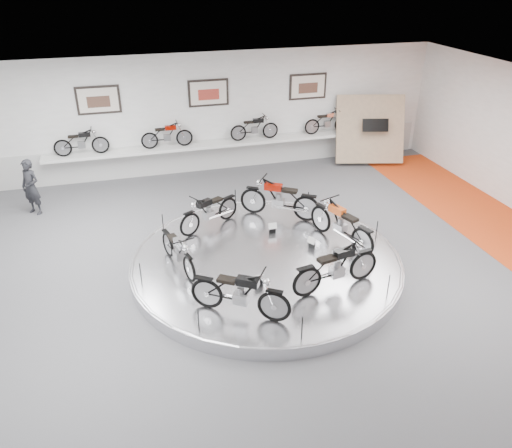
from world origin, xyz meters
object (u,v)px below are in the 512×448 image
object	(u,v)px
shelf	(212,145)
bike_d	(240,293)
bike_e	(336,267)
display_platform	(266,263)
visitor	(31,187)
bike_a	(279,198)
bike_f	(341,223)
bike_c	(178,250)
bike_b	(209,211)

from	to	relation	value
shelf	bike_d	size ratio (longest dim) A/B	6.22
shelf	bike_e	distance (m)	8.06
display_platform	shelf	world-z (taller)	shelf
visitor	bike_a	bearing A→B (deg)	15.77
bike_f	visitor	distance (m)	8.84
shelf	bike_e	xyz separation A→B (m)	(1.07, -7.98, -0.17)
shelf	bike_c	xyz separation A→B (m)	(-2.06, -6.28, -0.25)
bike_b	bike_f	distance (m)	3.42
bike_e	visitor	bearing A→B (deg)	126.67
bike_a	visitor	size ratio (longest dim) A/B	1.16
bike_d	bike_b	bearing A→B (deg)	121.62
display_platform	bike_a	size ratio (longest dim) A/B	3.36
visitor	bike_d	bearing A→B (deg)	-17.32
bike_e	bike_a	bearing A→B (deg)	81.58
bike_a	bike_f	world-z (taller)	bike_a
shelf	bike_b	distance (m)	4.65
bike_f	bike_a	bearing A→B (deg)	10.08
bike_b	visitor	world-z (taller)	visitor
bike_c	bike_d	size ratio (longest dim) A/B	0.87
visitor	bike_c	bearing A→B (deg)	-13.55
display_platform	shelf	size ratio (longest dim) A/B	0.58
bike_c	bike_f	bearing A→B (deg)	75.56
display_platform	bike_a	world-z (taller)	bike_a
shelf	bike_b	world-z (taller)	bike_b
bike_c	visitor	distance (m)	5.79
display_platform	bike_c	xyz separation A→B (m)	(-2.06, 0.12, 0.60)
shelf	bike_e	bearing A→B (deg)	-82.36
bike_a	bike_f	size ratio (longest dim) A/B	1.03
display_platform	bike_e	world-z (taller)	bike_e
bike_a	bike_b	world-z (taller)	bike_a
bike_d	visitor	size ratio (longest dim) A/B	1.08
visitor	bike_f	bearing A→B (deg)	7.70
bike_b	shelf	bearing A→B (deg)	-131.71
bike_d	bike_e	distance (m)	2.22
display_platform	visitor	size ratio (longest dim) A/B	3.90
bike_c	bike_f	world-z (taller)	bike_f
bike_b	bike_d	distance (m)	3.79
bike_d	bike_f	bearing A→B (deg)	67.55
bike_b	visitor	distance (m)	5.42
bike_f	visitor	xyz separation A→B (m)	(-7.61, 4.51, -0.02)
bike_a	bike_e	size ratio (longest dim) A/B	1.06
display_platform	bike_f	bearing A→B (deg)	4.97
bike_c	visitor	xyz separation A→B (m)	(-3.57, 4.56, 0.07)
bike_d	bike_e	world-z (taller)	bike_e
display_platform	bike_e	size ratio (longest dim) A/B	3.56
bike_b	bike_e	bearing A→B (deg)	91.66
bike_d	shelf	bearing A→B (deg)	115.84
display_platform	bike_f	world-z (taller)	bike_f
visitor	display_platform	bearing A→B (deg)	-1.38
bike_a	visitor	xyz separation A→B (m)	(-6.59, 2.74, -0.04)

